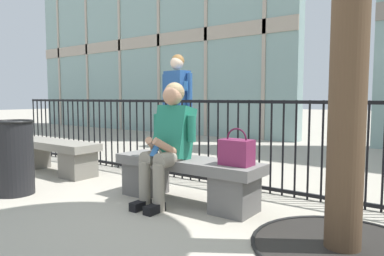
{
  "coord_description": "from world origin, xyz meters",
  "views": [
    {
      "loc": [
        2.12,
        -2.79,
        1.06
      ],
      "look_at": [
        0.0,
        0.1,
        0.75
      ],
      "focal_mm": 32.99,
      "sensor_mm": 36.0,
      "label": 1
    }
  ],
  "objects": [
    {
      "name": "plaza_railing",
      "position": [
        -0.0,
        0.82,
        0.52
      ],
      "size": [
        8.54,
        0.04,
        1.03
      ],
      "color": "black",
      "rests_on": "ground"
    },
    {
      "name": "bystander_at_railing",
      "position": [
        -1.23,
        1.39,
        1.0
      ],
      "size": [
        0.55,
        0.29,
        1.71
      ],
      "color": "#383D4C",
      "rests_on": "ground"
    },
    {
      "name": "seated_person_with_phone",
      "position": [
        -0.12,
        -0.13,
        0.65
      ],
      "size": [
        0.52,
        0.66,
        1.21
      ],
      "color": "gray",
      "rests_on": "ground"
    },
    {
      "name": "stone_bench",
      "position": [
        0.0,
        0.0,
        0.27
      ],
      "size": [
        1.6,
        0.44,
        0.45
      ],
      "color": "slate",
      "rests_on": "ground"
    },
    {
      "name": "trash_can",
      "position": [
        -1.7,
        -0.87,
        0.42
      ],
      "size": [
        0.43,
        0.43,
        0.82
      ],
      "color": "black",
      "rests_on": "ground"
    },
    {
      "name": "handbag_on_bench",
      "position": [
        0.58,
        -0.01,
        0.57
      ],
      "size": [
        0.29,
        0.19,
        0.34
      ],
      "color": "#7A234C",
      "rests_on": "stone_bench"
    },
    {
      "name": "stone_bench_far",
      "position": [
        -2.39,
        0.04,
        0.27
      ],
      "size": [
        1.6,
        0.44,
        0.45
      ],
      "color": "gray",
      "rests_on": "ground"
    },
    {
      "name": "ground_plane",
      "position": [
        0.0,
        0.0,
        0.0
      ],
      "size": [
        60.0,
        60.0,
        0.0
      ],
      "primitive_type": "plane",
      "color": "#A8A091"
    }
  ]
}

